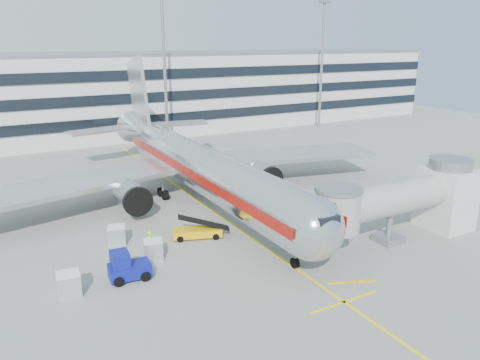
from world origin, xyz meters
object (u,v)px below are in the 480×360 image
baggage_tug (127,267)px  cargo_container_right (117,235)px  cargo_container_front (153,250)px  main_jet (195,164)px  cargo_container_left (69,284)px  belt_loader (197,231)px  ramp_worker (151,242)px

baggage_tug → cargo_container_right: baggage_tug is taller
baggage_tug → cargo_container_front: (2.98, 2.48, -0.21)m
main_jet → baggage_tug: (-12.47, -14.94, -3.20)m
baggage_tug → cargo_container_left: baggage_tug is taller
main_jet → cargo_container_left: main_jet is taller
main_jet → belt_loader: bearing=-113.3°
main_jet → baggage_tug: 19.73m
main_jet → cargo_container_right: bearing=-145.3°
belt_loader → cargo_container_right: 7.34m
ramp_worker → main_jet: bearing=-4.7°
cargo_container_left → baggage_tug: bearing=2.8°
belt_loader → cargo_container_left: size_ratio=2.78×
ramp_worker → belt_loader: bearing=-43.0°
ramp_worker → cargo_container_front: bearing=-154.1°
main_jet → cargo_container_right: (-11.36, -7.87, -3.41)m
cargo_container_right → cargo_container_front: 4.95m
cargo_container_left → cargo_container_front: cargo_container_left is taller
baggage_tug → cargo_container_left: (-4.33, -0.21, -0.17)m
belt_loader → cargo_container_front: size_ratio=2.58×
main_jet → cargo_container_front: size_ratio=27.00×
main_jet → ramp_worker: size_ratio=24.77×
cargo_container_left → cargo_container_right: size_ratio=0.91×
baggage_tug → cargo_container_right: size_ratio=1.72×
baggage_tug → ramp_worker: (3.15, 3.59, -0.00)m
belt_loader → cargo_container_front: (-5.06, -2.17, 0.18)m
baggage_tug → cargo_container_left: 4.34m
belt_loader → ramp_worker: belt_loader is taller
belt_loader → cargo_container_front: 5.51m
baggage_tug → ramp_worker: bearing=48.8°
cargo_container_left → ramp_worker: size_ratio=0.85×
main_jet → cargo_container_front: main_jet is taller
main_jet → belt_loader: main_jet is taller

